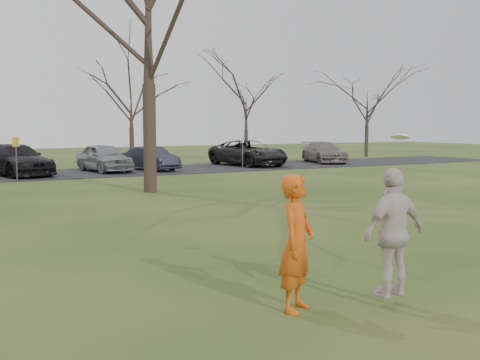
% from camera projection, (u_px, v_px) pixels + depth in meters
% --- Properties ---
extents(ground, '(120.00, 120.00, 0.00)m').
position_uv_depth(ground, '(368.00, 303.00, 8.60)').
color(ground, '#1E380F').
rests_on(ground, ground).
extents(parking_strip, '(62.00, 6.50, 0.04)m').
position_uv_depth(parking_strip, '(49.00, 174.00, 30.44)').
color(parking_strip, black).
rests_on(parking_strip, ground).
extents(player_defender, '(0.85, 0.80, 1.95)m').
position_uv_depth(player_defender, '(297.00, 243.00, 8.16)').
color(player_defender, '#C84E10').
rests_on(player_defender, ground).
extents(car_3, '(3.73, 5.90, 1.59)m').
position_uv_depth(car_3, '(15.00, 160.00, 29.58)').
color(car_3, black).
rests_on(car_3, parking_strip).
extents(car_4, '(2.48, 4.78, 1.55)m').
position_uv_depth(car_4, '(104.00, 157.00, 32.04)').
color(car_4, gray).
rests_on(car_4, parking_strip).
extents(car_5, '(2.23, 4.27, 1.34)m').
position_uv_depth(car_5, '(152.00, 158.00, 33.00)').
color(car_5, '#292B3D').
rests_on(car_5, parking_strip).
extents(car_6, '(3.50, 6.12, 1.61)m').
position_uv_depth(car_6, '(248.00, 153.00, 36.71)').
color(car_6, black).
rests_on(car_6, parking_strip).
extents(car_7, '(3.22, 5.22, 1.41)m').
position_uv_depth(car_7, '(324.00, 152.00, 39.61)').
color(car_7, slate).
rests_on(car_7, parking_strip).
extents(catching_play, '(1.12, 0.51, 2.38)m').
position_uv_depth(catching_play, '(394.00, 232.00, 8.32)').
color(catching_play, beige).
rests_on(catching_play, ground).
extents(sign_yellow, '(0.35, 0.35, 2.08)m').
position_uv_depth(sign_yellow, '(16.00, 150.00, 26.72)').
color(sign_yellow, '#47474C').
rests_on(sign_yellow, ground).
extents(sign_white, '(0.35, 0.35, 2.08)m').
position_uv_depth(sign_white, '(242.00, 146.00, 32.45)').
color(sign_white, '#47474C').
rests_on(sign_white, ground).
extents(big_tree, '(9.00, 9.00, 14.00)m').
position_uv_depth(big_tree, '(148.00, 10.00, 21.99)').
color(big_tree, '#352821').
rests_on(big_tree, ground).
extents(small_tree_row, '(55.00, 5.90, 8.50)m').
position_uv_depth(small_tree_row, '(104.00, 105.00, 36.58)').
color(small_tree_row, '#352821').
rests_on(small_tree_row, ground).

